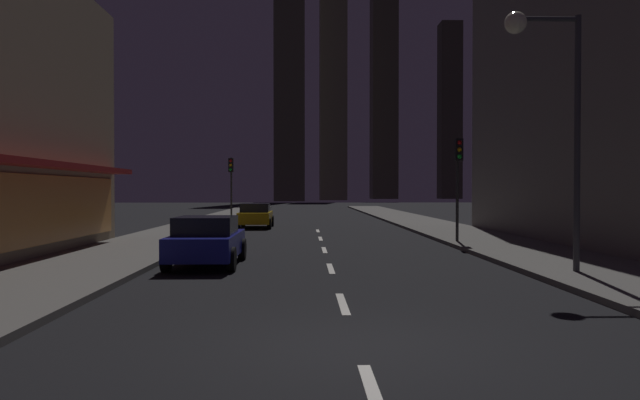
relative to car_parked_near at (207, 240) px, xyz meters
The scene contains 14 objects.
ground_plane 23.10m from the car_parked_near, 81.03° to the left, with size 78.00×136.00×0.10m, color black.
sidewalk_right 25.15m from the car_parked_near, 65.07° to the left, with size 4.00×76.00×0.15m, color #605E59.
sidewalk_left 23.06m from the car_parked_near, 98.48° to the left, with size 4.00×76.00×0.15m, color #605E59.
lane_marking_center 4.09m from the car_parked_near, 26.58° to the left, with size 0.16×28.20×0.01m.
skyscraper_distant_tall 110.71m from the car_parked_near, 90.07° to the left, with size 6.28×5.53×67.56m, color #4C4939.
skyscraper_distant_mid 122.74m from the car_parked_near, 85.44° to the left, with size 6.10×7.60×54.93m, color #645F4B.
skyscraper_distant_short 144.32m from the car_parked_near, 80.27° to the left, with size 6.62×7.89×62.86m, color #444133.
skyscraper_distant_slender 147.18m from the car_parked_near, 73.45° to the left, with size 5.55×5.66×46.40m, color #3E3B2E.
car_parked_near is the anchor object (origin of this frame).
car_parked_far 17.65m from the car_parked_near, 90.00° to the left, with size 1.98×4.24×1.45m.
fire_hydrant_far_left 12.80m from the car_parked_near, 100.35° to the left, with size 0.42×0.30×0.65m.
traffic_light_near_right 11.42m from the car_parked_near, 35.35° to the left, with size 0.32×0.48×4.20m.
traffic_light_far_left 21.63m from the car_parked_near, 95.07° to the left, with size 0.32×0.48×4.20m.
street_lamp_right 10.29m from the car_parked_near, 15.83° to the right, with size 1.96×0.56×6.58m.
Camera 1 is at (-0.75, -8.34, 2.21)m, focal length 33.49 mm.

